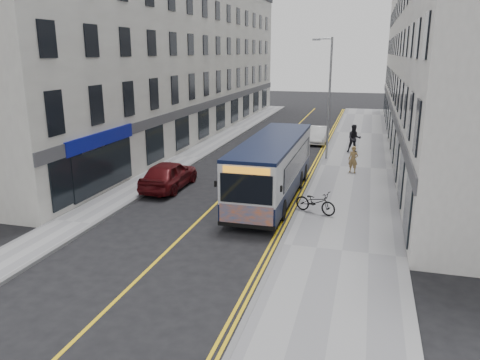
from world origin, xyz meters
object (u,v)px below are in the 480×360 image
Objects in this scene: bicycle at (315,202)px; pedestrian_near at (353,159)px; pedestrian_far at (354,139)px; city_bus at (273,166)px; car_maroon at (169,175)px; car_white at (318,135)px; streetlamp at (328,95)px.

bicycle is 1.23× the size of pedestrian_near.
pedestrian_far is at bearing 17.14° from bicycle.
pedestrian_near is (1.31, 7.90, 0.28)m from bicycle.
car_maroon is at bearing 178.98° from city_bus.
city_bus is 15.42m from car_white.
car_white is at bearing 100.80° from streetlamp.
pedestrian_near is 6.00m from pedestrian_far.
pedestrian_near reaches higher than car_maroon.
city_bus is 5.30× the size of bicycle.
bicycle is at bearing -83.52° from pedestrian_near.
bicycle is at bearing 164.85° from car_maroon.
pedestrian_near is (3.70, 5.80, -0.73)m from city_bus.
streetlamp reaches higher than bicycle.
streetlamp is 12.32m from car_maroon.
city_bus is 6.92m from pedestrian_near.
bicycle is 17.57m from car_white.
pedestrian_near is at bearing 57.42° from city_bus.
car_white is at bearing 119.15° from pedestrian_far.
pedestrian_far is 4.65m from car_white.
pedestrian_near is 10.95m from car_maroon.
car_maroon is (-9.35, -5.70, -0.15)m from pedestrian_near.
car_maroon is at bearing -128.93° from streetlamp.
bicycle is 0.43× the size of car_maroon.
bicycle is at bearing -83.39° from car_white.
streetlamp is 7.26m from car_white.
pedestrian_far is (3.52, 11.80, -0.53)m from city_bus.
bicycle is (0.64, -11.37, -3.75)m from streetlamp.
pedestrian_near is 0.80× the size of pedestrian_far.
car_maroon is (-9.17, -11.69, -0.34)m from pedestrian_far.
pedestrian_far reaches higher than car_maroon.
car_maroon is (-8.04, 2.20, 0.14)m from bicycle.
car_maroon is at bearing -111.51° from car_white.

